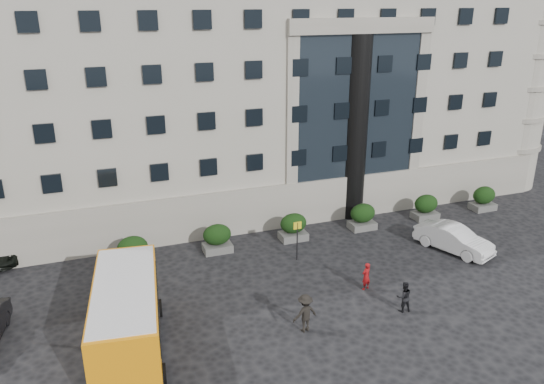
{
  "coord_description": "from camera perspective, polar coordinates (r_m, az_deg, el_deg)",
  "views": [
    {
      "loc": [
        -5.99,
        -21.96,
        15.13
      ],
      "look_at": [
        3.54,
        4.11,
        5.0
      ],
      "focal_mm": 35.0,
      "sensor_mm": 36.0,
      "label": 1
    }
  ],
  "objects": [
    {
      "name": "pedestrian_a",
      "position": [
        29.92,
        10.09,
        -8.91
      ],
      "size": [
        0.67,
        0.54,
        1.6
      ],
      "primitive_type": "imported",
      "rotation": [
        0.0,
        0.0,
        3.45
      ],
      "color": "maroon",
      "rests_on": "ground"
    },
    {
      "name": "entrance_column",
      "position": [
        37.93,
        8.89,
        6.66
      ],
      "size": [
        1.8,
        1.8,
        13.0
      ],
      "primitive_type": "cylinder",
      "color": "black",
      "rests_on": "ground"
    },
    {
      "name": "pedestrian_c",
      "position": [
        26.07,
        3.58,
        -12.86
      ],
      "size": [
        1.36,
        0.91,
        1.96
      ],
      "primitive_type": "imported",
      "rotation": [
        0.0,
        0.0,
        3.3
      ],
      "color": "black",
      "rests_on": "ground"
    },
    {
      "name": "ground",
      "position": [
        27.33,
        -4.13,
        -13.62
      ],
      "size": [
        120.0,
        120.0,
        0.0
      ],
      "primitive_type": "plane",
      "color": "black",
      "rests_on": "ground"
    },
    {
      "name": "bus_stop_sign",
      "position": [
        32.22,
        2.74,
        -4.54
      ],
      "size": [
        0.5,
        0.08,
        2.52
      ],
      "color": "#262628",
      "rests_on": "ground"
    },
    {
      "name": "hedge_f",
      "position": [
        43.25,
        21.81,
        -0.61
      ],
      "size": [
        1.8,
        1.26,
        1.84
      ],
      "color": "#575754",
      "rests_on": "ground"
    },
    {
      "name": "hedge_a",
      "position": [
        33.03,
        -14.73,
        -6.12
      ],
      "size": [
        1.8,
        1.26,
        1.84
      ],
      "color": "#575754",
      "rests_on": "ground"
    },
    {
      "name": "minibus",
      "position": [
        25.09,
        -15.33,
        -12.71
      ],
      "size": [
        3.76,
        8.36,
        3.37
      ],
      "rotation": [
        0.0,
        0.0,
        -0.12
      ],
      "color": "orange",
      "rests_on": "ground"
    },
    {
      "name": "hedge_c",
      "position": [
        35.22,
        2.31,
        -3.74
      ],
      "size": [
        1.8,
        1.26,
        1.84
      ],
      "color": "#575754",
      "rests_on": "ground"
    },
    {
      "name": "hedge_b",
      "position": [
        33.75,
        -5.91,
        -4.95
      ],
      "size": [
        1.8,
        1.26,
        1.84
      ],
      "color": "#575754",
      "rests_on": "ground"
    },
    {
      "name": "hedge_d",
      "position": [
        37.37,
        9.72,
        -2.59
      ],
      "size": [
        1.8,
        1.26,
        1.84
      ],
      "color": "#575754",
      "rests_on": "ground"
    },
    {
      "name": "civic_building",
      "position": [
        45.97,
        -4.89,
        12.32
      ],
      "size": [
        44.0,
        24.0,
        18.0
      ],
      "primitive_type": "cube",
      "color": "#9F9C8D",
      "rests_on": "ground"
    },
    {
      "name": "pedestrian_b",
      "position": [
        28.39,
        14.0,
        -10.87
      ],
      "size": [
        0.88,
        0.74,
        1.65
      ],
      "primitive_type": "imported",
      "rotation": [
        0.0,
        0.0,
        2.99
      ],
      "color": "black",
      "rests_on": "ground"
    },
    {
      "name": "hedge_e",
      "position": [
        40.08,
        16.21,
        -1.54
      ],
      "size": [
        1.8,
        1.26,
        1.84
      ],
      "color": "#575754",
      "rests_on": "ground"
    },
    {
      "name": "parked_car_d",
      "position": [
        37.0,
        -26.99,
        -5.19
      ],
      "size": [
        3.0,
        5.47,
        1.45
      ],
      "primitive_type": "imported",
      "rotation": [
        0.0,
        0.0,
        -0.12
      ],
      "color": "black",
      "rests_on": "ground"
    },
    {
      "name": "white_taxi",
      "position": [
        35.65,
        18.95,
        -4.78
      ],
      "size": [
        3.46,
        5.26,
        1.64
      ],
      "primitive_type": "imported",
      "rotation": [
        0.0,
        0.0,
        0.38
      ],
      "color": "white",
      "rests_on": "ground"
    }
  ]
}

